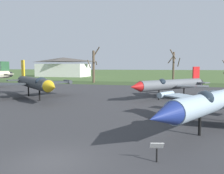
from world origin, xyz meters
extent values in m
plane|color=#425B2D|center=(0.00, 0.00, 0.00)|extent=(600.00, 600.00, 0.00)
cube|color=#333335|center=(0.00, 16.23, 0.03)|extent=(109.09, 54.10, 0.05)
cube|color=#334724|center=(0.00, 49.28, 0.03)|extent=(169.09, 12.00, 0.06)
cylinder|color=#8EA3B2|center=(8.02, 8.50, 1.95)|extent=(6.71, 11.03, 1.36)
cone|color=navy|center=(4.76, 2.35, 1.95)|extent=(2.11, 2.49, 1.25)
ellipsoid|color=#19232D|center=(7.11, 6.79, 2.32)|extent=(1.09, 2.05, 1.02)
cube|color=#8EA3B2|center=(6.10, 10.85, 1.84)|extent=(4.15, 4.54, 0.13)
cylinder|color=#8EA3B2|center=(4.45, 12.26, 1.84)|extent=(1.46, 2.16, 0.51)
cube|color=#8EA3B2|center=(9.32, 13.75, 2.05)|extent=(2.42, 2.09, 0.13)
cylinder|color=black|center=(6.81, 6.22, 0.63)|extent=(0.18, 0.18, 1.27)
cylinder|color=black|center=(4.61, 1.36, 0.33)|extent=(0.08, 0.08, 0.67)
cube|color=white|center=(4.61, 1.36, 0.81)|extent=(0.65, 0.40, 0.31)
cylinder|color=#33383D|center=(-13.23, 18.41, 2.13)|extent=(10.63, 9.65, 1.49)
cone|color=yellow|center=(-7.58, 13.41, 2.13)|extent=(2.56, 2.49, 1.37)
cylinder|color=black|center=(-18.27, 22.88, 2.13)|extent=(1.30, 1.32, 1.04)
ellipsoid|color=#19232D|center=(-10.53, 16.02, 2.54)|extent=(1.05, 1.97, 0.98)
cube|color=#33383D|center=(-16.04, 16.73, 2.02)|extent=(5.45, 4.49, 0.14)
cube|color=#33383D|center=(-11.90, 21.41, 2.02)|extent=(4.08, 5.37, 0.14)
cylinder|color=#33383D|center=(-10.68, 23.51, 2.02)|extent=(2.15, 1.99, 0.55)
cube|color=yellow|center=(-17.62, 22.31, 4.09)|extent=(1.34, 1.22, 2.43)
cube|color=#33383D|center=(-18.41, 21.23, 2.24)|extent=(2.41, 2.46, 0.14)
cube|color=#33383D|center=(-16.65, 23.22, 2.24)|extent=(2.41, 2.46, 0.14)
cylinder|color=black|center=(-11.11, 16.54, 0.69)|extent=(0.20, 0.20, 1.39)
cylinder|color=black|center=(-15.35, 20.29, 0.69)|extent=(0.20, 0.20, 1.39)
cylinder|color=#565B60|center=(4.72, 23.51, 1.92)|extent=(8.26, 9.95, 1.34)
cone|color=red|center=(0.65, 18.36, 1.92)|extent=(1.91, 1.95, 1.23)
cylinder|color=black|center=(8.50, 28.28, 1.92)|extent=(1.19, 1.16, 0.94)
ellipsoid|color=#19232D|center=(3.47, 21.93, 2.29)|extent=(1.03, 1.93, 0.96)
cube|color=#565B60|center=(3.27, 25.82, 1.82)|extent=(3.61, 4.40, 0.13)
cube|color=#565B60|center=(7.30, 22.63, 1.82)|extent=(4.04, 2.89, 0.13)
cube|color=red|center=(8.00, 27.66, 3.45)|extent=(1.06, 1.29, 1.71)
cube|color=#565B60|center=(7.06, 28.28, 2.02)|extent=(2.11, 2.04, 0.13)
cube|color=#565B60|center=(8.82, 26.89, 2.02)|extent=(2.11, 2.04, 0.13)
cylinder|color=black|center=(3.14, 21.51, 0.63)|extent=(0.18, 0.18, 1.25)
cylinder|color=black|center=(6.31, 25.52, 0.63)|extent=(0.18, 0.18, 1.25)
cylinder|color=black|center=(-33.33, 38.47, 2.46)|extent=(1.44, 1.27, 1.20)
cube|color=#234C2D|center=(-33.68, 37.43, 4.40)|extent=(0.88, 2.11, 2.18)
cube|color=#B7B293|center=(-34.96, 37.81, 2.59)|extent=(2.39, 2.14, 0.16)
cube|color=#B7B293|center=(-32.43, 36.96, 2.59)|extent=(2.39, 2.14, 0.16)
cylinder|color=brown|center=(-15.93, 49.27, 4.23)|extent=(0.63, 0.63, 8.46)
cylinder|color=brown|center=(-15.85, 49.93, 7.57)|extent=(1.55, 0.43, 1.95)
cylinder|color=brown|center=(-15.49, 50.26, 8.14)|extent=(2.29, 1.21, 2.70)
cylinder|color=brown|center=(-15.22, 49.38, 5.26)|extent=(0.48, 1.58, 1.08)
cylinder|color=brown|center=(-16.93, 48.51, 5.02)|extent=(1.79, 2.26, 2.18)
cylinder|color=brown|center=(4.34, 50.39, 3.91)|extent=(0.49, 0.49, 7.83)
cylinder|color=brown|center=(3.80, 51.16, 6.22)|extent=(1.83, 1.38, 2.34)
cylinder|color=brown|center=(5.58, 50.62, 5.36)|extent=(0.67, 2.63, 2.14)
cylinder|color=brown|center=(4.15, 49.75, 7.26)|extent=(1.57, 0.69, 2.42)
cylinder|color=brown|center=(16.21, 53.36, 5.11)|extent=(0.84, 1.53, 1.53)
cube|color=silver|center=(-42.27, 83.16, 2.70)|extent=(21.15, 11.66, 5.41)
pyramid|color=#4C4742|center=(-42.27, 83.16, 7.27)|extent=(22.21, 12.24, 1.86)
camera|label=1|loc=(5.43, -9.02, 4.33)|focal=37.75mm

